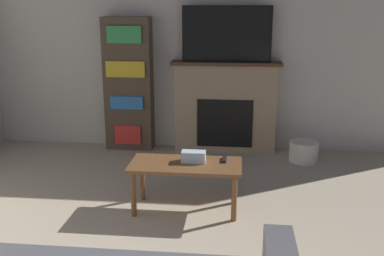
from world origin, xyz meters
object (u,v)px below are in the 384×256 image
fireplace (225,107)px  storage_basket (304,151)px  coffee_table (186,170)px  bookshelf (129,84)px  tv (227,34)px

fireplace → storage_basket: 1.15m
coffee_table → bookshelf: bookshelf is taller
tv → coffee_table: tv is taller
fireplace → coffee_table: size_ratio=1.37×
fireplace → tv: tv is taller
fireplace → tv: bearing=-90.0°
tv → storage_basket: tv is taller
coffee_table → storage_basket: (1.28, 1.51, -0.27)m
fireplace → bookshelf: (-1.27, -0.02, 0.27)m
fireplace → storage_basket: bearing=-19.6°
bookshelf → storage_basket: bearing=-8.3°
bookshelf → storage_basket: 2.39m
coffee_table → bookshelf: 2.13m
fireplace → bookshelf: 1.30m
fireplace → tv: (0.00, -0.02, 0.93)m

